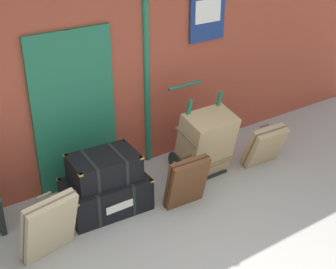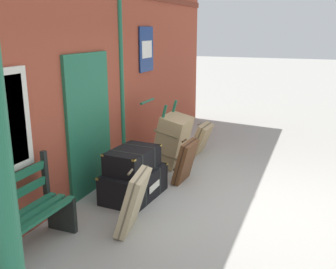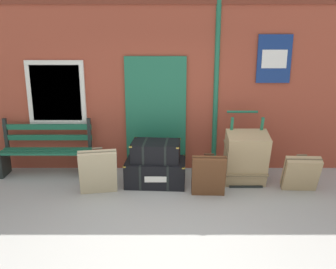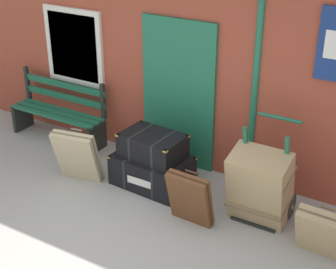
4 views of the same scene
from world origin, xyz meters
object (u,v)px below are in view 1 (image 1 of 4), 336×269
Objects in this scene: steamer_trunk_base at (106,194)px; large_brown_trunk at (206,143)px; porters_trolley at (197,151)px; suitcase_charcoal at (187,182)px; suitcase_slate at (49,227)px; steamer_trunk_middle at (104,167)px; suitcase_brown at (265,146)px.

steamer_trunk_base is 1.54m from large_brown_trunk.
steamer_trunk_base is at bearing -174.67° from porters_trolley.
suitcase_slate reaches higher than suitcase_charcoal.
steamer_trunk_middle is (0.01, 0.02, 0.37)m from steamer_trunk_base.
porters_trolley reaches higher than suitcase_brown.
steamer_trunk_middle is at bearing 70.48° from steamer_trunk_base.
steamer_trunk_middle is 0.72× the size of porters_trolley.
large_brown_trunk is at bearing 160.89° from suitcase_brown.
porters_trolley is 0.27m from large_brown_trunk.
steamer_trunk_middle reaches higher than suitcase_charcoal.
large_brown_trunk is 1.35× the size of suitcase_charcoal.
steamer_trunk_middle is 1.55m from porters_trolley.
suitcase_slate is (-2.41, -0.40, -0.09)m from large_brown_trunk.
porters_trolley is 1.89× the size of suitcase_brown.
steamer_trunk_middle is 1.52m from large_brown_trunk.
porters_trolley is at bearing 44.36° from suitcase_charcoal.
porters_trolley reaches higher than suitcase_slate.
steamer_trunk_base is 1.10× the size of large_brown_trunk.
steamer_trunk_base is 0.89× the size of porters_trolley.
porters_trolley is at bearing 90.00° from large_brown_trunk.
steamer_trunk_base is 1.48× the size of suitcase_charcoal.
suitcase_slate is at bearing -170.56° from large_brown_trunk.
suitcase_charcoal reaches higher than steamer_trunk_base.
suitcase_brown is (1.51, 0.18, -0.03)m from suitcase_charcoal.
large_brown_trunk reaches higher than steamer_trunk_middle.
steamer_trunk_base is 1.68× the size of suitcase_brown.
steamer_trunk_middle is at bearing 171.69° from suitcase_brown.
steamer_trunk_base is at bearing 178.60° from large_brown_trunk.
large_brown_trunk is 1.53× the size of suitcase_brown.
steamer_trunk_middle reaches higher than steamer_trunk_base.
large_brown_trunk reaches higher than suitcase_brown.
suitcase_slate reaches higher than steamer_trunk_base.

